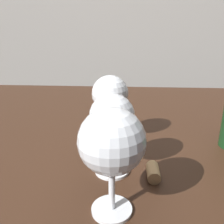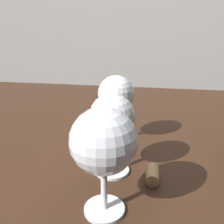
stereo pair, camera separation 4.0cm
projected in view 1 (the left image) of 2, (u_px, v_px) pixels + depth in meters
dining_table at (93, 153)px, 0.66m from camera, size 1.46×0.87×0.72m
wine_glass_white at (112, 142)px, 0.31m from camera, size 0.09×0.09×0.15m
wine_glass_amber at (112, 118)px, 0.40m from camera, size 0.08×0.08×0.14m
wine_glass_rose at (110, 95)px, 0.51m from camera, size 0.08×0.08×0.15m
cork at (153, 172)px, 0.41m from camera, size 0.02×0.04×0.02m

